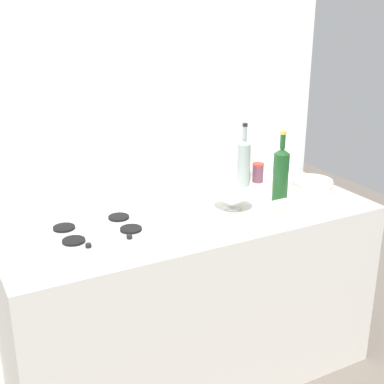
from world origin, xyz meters
TOP-DOWN VIEW (x-y plane):
  - ground_plane at (0.00, 0.00)m, footprint 6.00×6.00m
  - counter_block at (0.00, 0.00)m, footprint 1.80×0.70m
  - backsplash_panel at (0.00, 0.38)m, footprint 1.90×0.06m
  - stovetop_hob at (-0.46, 0.01)m, footprint 0.50×0.33m
  - plate_stack at (0.71, -0.02)m, footprint 0.22×0.21m
  - wine_bottle_leftmost at (0.45, 0.26)m, footprint 0.07×0.07m
  - wine_bottle_mid_left at (0.47, -0.05)m, footprint 0.08×0.08m
  - mixing_bowl at (0.21, -0.01)m, footprint 0.19×0.19m
  - butter_dish at (0.35, -0.20)m, footprint 0.17×0.10m
  - condiment_jar_front at (0.56, 0.27)m, footprint 0.06×0.06m

SIDE VIEW (x-z plane):
  - ground_plane at x=0.00m, z-range 0.00..0.00m
  - counter_block at x=0.00m, z-range 0.00..0.90m
  - stovetop_hob at x=-0.46m, z-range 0.89..0.93m
  - butter_dish at x=0.35m, z-range 0.90..0.97m
  - plate_stack at x=0.71m, z-range 0.90..0.97m
  - mixing_bowl at x=0.21m, z-range 0.90..0.98m
  - condiment_jar_front at x=0.56m, z-range 0.90..1.01m
  - wine_bottle_leftmost at x=0.45m, z-range 0.86..1.21m
  - wine_bottle_mid_left at x=0.47m, z-range 0.86..1.23m
  - backsplash_panel at x=0.00m, z-range 0.00..2.32m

